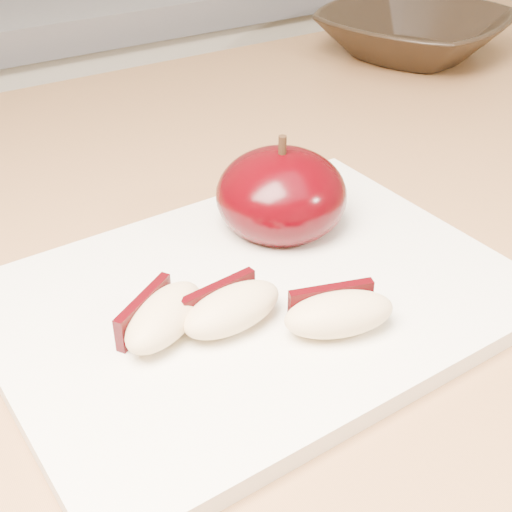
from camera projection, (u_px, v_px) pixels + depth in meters
cutting_board at (256, 298)px, 0.43m from camera, size 0.32×0.24×0.01m
apple_half at (281, 195)px, 0.48m from camera, size 0.12×0.12×0.07m
apple_wedge_a at (162, 316)px, 0.39m from camera, size 0.07×0.06×0.02m
apple_wedge_b at (231, 308)px, 0.40m from camera, size 0.07×0.04×0.02m
apple_wedge_c at (338, 313)px, 0.39m from camera, size 0.07×0.05×0.02m
bowl at (412, 33)px, 0.82m from camera, size 0.26×0.26×0.05m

